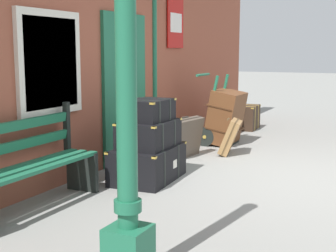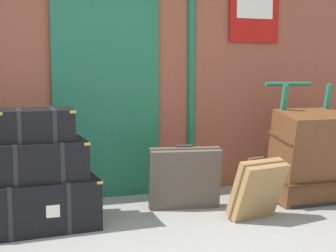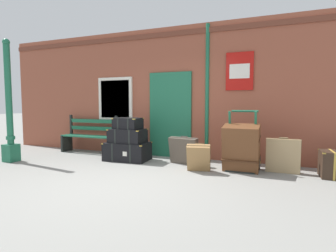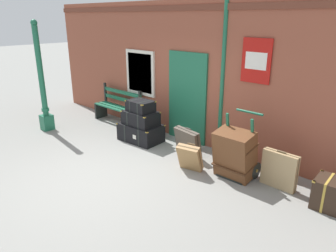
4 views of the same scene
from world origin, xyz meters
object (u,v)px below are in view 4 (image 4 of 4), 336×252
Objects in this scene: lamp_post at (43,91)px; steamer_trunk_base at (141,132)px; steamer_trunk_top at (141,106)px; large_brown_trunk at (235,154)px; suitcase_oxblood at (190,158)px; suitcase_charcoal at (279,170)px; platform_bench at (118,107)px; suitcase_beige at (188,142)px; steamer_trunk_middle at (141,118)px; porters_trolley at (239,161)px.

lamp_post is 2.79m from steamer_trunk_base.
steamer_trunk_top reaches higher than large_brown_trunk.
large_brown_trunk reaches higher than suitcase_oxblood.
suitcase_charcoal is at bearing 20.77° from suitcase_oxblood.
steamer_trunk_top is (1.51, -0.52, 0.43)m from platform_bench.
lamp_post reaches higher than steamer_trunk_base.
platform_bench is at bearing 160.96° from steamer_trunk_top.
steamer_trunk_base is at bearing -175.93° from suitcase_beige.
steamer_trunk_top reaches higher than steamer_trunk_base.
platform_bench is (0.92, 1.67, -0.60)m from lamp_post.
lamp_post reaches higher than steamer_trunk_top.
suitcase_oxblood is at bearing -12.86° from steamer_trunk_base.
suitcase_charcoal reaches higher than suitcase_oxblood.
platform_bench reaches higher than steamer_trunk_middle.
suitcase_charcoal is at bearing 2.57° from steamer_trunk_base.
porters_trolley is (4.11, -0.42, -0.17)m from platform_bench.
suitcase_oxblood is at bearing -15.68° from platform_bench.
steamer_trunk_base is 1.38m from suitcase_beige.
porters_trolley reaches higher than suitcase_charcoal.
platform_bench is at bearing 175.75° from suitcase_charcoal.
suitcase_charcoal is (3.36, 0.16, -0.54)m from steamer_trunk_top.
suitcase_oxblood is at bearing -159.23° from suitcase_charcoal.
steamer_trunk_base is at bearing 25.67° from lamp_post.
steamer_trunk_middle is 1.92m from suitcase_oxblood.
porters_trolley is 1.25m from suitcase_beige.
suitcase_oxblood reaches higher than steamer_trunk_base.
suitcase_charcoal is (3.37, 0.16, -0.25)m from steamer_trunk_middle.
suitcase_oxblood is (3.35, -0.94, -0.17)m from platform_bench.
large_brown_trunk reaches higher than steamer_trunk_middle.
lamp_post is 2.69m from steamer_trunk_top.
lamp_post is 2.32× the size of porters_trolley.
steamer_trunk_base is 1.52× the size of suitcase_charcoal.
lamp_post is 1.74× the size of platform_bench.
platform_bench reaches higher than steamer_trunk_base.
steamer_trunk_base is 1.27× the size of steamer_trunk_middle.
steamer_trunk_top reaches higher than suitcase_oxblood.
steamer_trunk_middle is 0.88× the size of large_brown_trunk.
steamer_trunk_middle is at bearing -177.28° from suitcase_charcoal.
suitcase_charcoal reaches higher than suitcase_beige.
suitcase_beige is (3.78, 1.25, -0.74)m from lamp_post.
porters_trolley is at bearing -5.79° from platform_bench.
steamer_trunk_top is at bearing 178.46° from large_brown_trunk.
steamer_trunk_middle is 3.38m from suitcase_charcoal.
lamp_post is at bearing -167.91° from large_brown_trunk.
platform_bench is 4.89m from suitcase_charcoal.
steamer_trunk_middle is 2.63m from porters_trolley.
large_brown_trunk reaches higher than suitcase_charcoal.
steamer_trunk_top is 0.89× the size of suitcase_charcoal.
large_brown_trunk is (0.00, -0.17, 0.20)m from porters_trolley.
lamp_post is 2.96× the size of large_brown_trunk.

